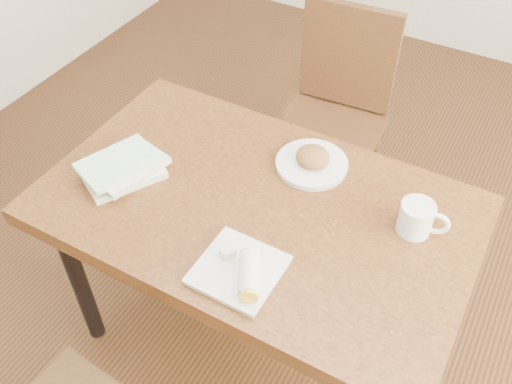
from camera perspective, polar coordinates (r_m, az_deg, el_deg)
The scene contains 7 objects.
ground at distance 2.33m, azimuth 0.00°, elevation -14.05°, with size 4.00×5.00×0.01m, color #472814.
table at distance 1.79m, azimuth 0.00°, elevation -2.96°, with size 1.31×0.80×0.75m.
chair_far at distance 2.46m, azimuth 7.98°, elevation 8.50°, with size 0.45×0.45×0.95m.
plate_scone at distance 1.84m, azimuth 5.63°, elevation 3.06°, with size 0.23×0.23×0.07m.
coffee_mug at distance 1.68m, azimuth 15.86°, elevation -2.50°, with size 0.15×0.10×0.10m.
plate_burrito at distance 1.54m, azimuth -1.45°, elevation -7.89°, with size 0.22×0.22×0.07m.
book_stack at distance 1.84m, azimuth -13.13°, elevation 2.30°, with size 0.26×0.29×0.06m.
Camera 1 is at (0.58, -1.04, 2.00)m, focal length 40.00 mm.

